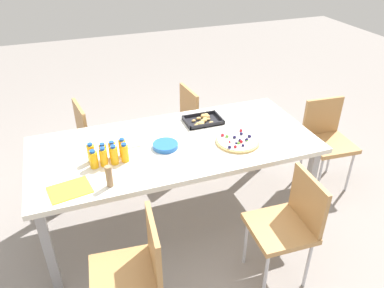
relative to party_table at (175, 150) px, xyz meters
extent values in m
plane|color=gray|center=(0.00, 0.00, -0.70)|extent=(12.00, 12.00, 0.00)
cube|color=silver|center=(0.00, 0.00, 0.04)|extent=(2.19, 0.98, 0.04)
cube|color=#99999E|center=(-1.02, -0.41, -0.34)|extent=(0.06, 0.06, 0.72)
cube|color=#99999E|center=(1.02, -0.41, -0.34)|extent=(0.06, 0.06, 0.72)
cube|color=#99999E|center=(-1.02, 0.41, -0.34)|extent=(0.06, 0.06, 0.72)
cube|color=#99999E|center=(1.02, 0.41, -0.34)|extent=(0.06, 0.06, 0.72)
cube|color=#B7844C|center=(0.58, 0.81, -0.25)|extent=(0.44, 0.44, 0.04)
cube|color=#B7844C|center=(0.40, 0.79, -0.06)|extent=(0.07, 0.38, 0.38)
cylinder|color=silver|center=(0.73, 0.98, -0.49)|extent=(0.02, 0.02, 0.41)
cylinder|color=silver|center=(0.76, 0.66, -0.49)|extent=(0.02, 0.02, 0.41)
cylinder|color=silver|center=(0.41, 0.95, -0.49)|extent=(0.02, 0.02, 0.41)
cylinder|color=silver|center=(0.44, 0.63, -0.49)|extent=(0.02, 0.02, 0.41)
cube|color=#B7844C|center=(0.48, -0.82, -0.25)|extent=(0.42, 0.42, 0.04)
cube|color=#B7844C|center=(0.66, -0.83, -0.06)|extent=(0.05, 0.38, 0.38)
cylinder|color=silver|center=(0.31, -0.97, -0.49)|extent=(0.02, 0.02, 0.41)
cylinder|color=silver|center=(0.32, -0.66, -0.49)|extent=(0.02, 0.02, 0.41)
cylinder|color=silver|center=(0.63, -0.99, -0.49)|extent=(0.02, 0.02, 0.41)
cylinder|color=silver|center=(0.64, -0.67, -0.49)|extent=(0.02, 0.02, 0.41)
cube|color=#B7844C|center=(1.49, -0.02, -0.25)|extent=(0.43, 0.43, 0.04)
cube|color=#B7844C|center=(1.50, 0.16, -0.06)|extent=(0.38, 0.06, 0.38)
cylinder|color=silver|center=(1.64, -0.20, -0.49)|extent=(0.02, 0.02, 0.41)
cylinder|color=silver|center=(1.32, -0.17, -0.49)|extent=(0.02, 0.02, 0.41)
cylinder|color=silver|center=(1.66, 0.12, -0.49)|extent=(0.02, 0.02, 0.41)
cylinder|color=silver|center=(1.34, 0.15, -0.49)|extent=(0.02, 0.02, 0.41)
cube|color=#B7844C|center=(-0.59, -0.86, -0.25)|extent=(0.44, 0.44, 0.04)
cube|color=#B7844C|center=(-0.41, -0.88, -0.06)|extent=(0.07, 0.38, 0.38)
cylinder|color=silver|center=(-0.74, -0.68, -0.49)|extent=(0.02, 0.02, 0.41)
cylinder|color=silver|center=(-0.42, -0.71, -0.49)|extent=(0.02, 0.02, 0.41)
cube|color=#B7844C|center=(-0.46, 0.81, -0.25)|extent=(0.45, 0.45, 0.04)
cube|color=#B7844C|center=(-0.64, 0.78, -0.06)|extent=(0.08, 0.38, 0.38)
cylinder|color=silver|center=(-0.32, 0.99, -0.49)|extent=(0.02, 0.02, 0.41)
cylinder|color=silver|center=(-0.28, 0.67, -0.49)|extent=(0.02, 0.02, 0.41)
cylinder|color=silver|center=(-0.64, 0.94, -0.49)|extent=(0.02, 0.02, 0.41)
cylinder|color=silver|center=(-0.59, 0.63, -0.49)|extent=(0.02, 0.02, 0.41)
cylinder|color=#FAAD14|center=(-0.62, -0.12, 0.12)|extent=(0.06, 0.06, 0.12)
cylinder|color=blue|center=(-0.62, -0.12, 0.19)|extent=(0.04, 0.04, 0.02)
cylinder|color=#FAAC14|center=(-0.56, -0.12, 0.13)|extent=(0.05, 0.05, 0.13)
cylinder|color=blue|center=(-0.56, -0.12, 0.20)|extent=(0.03, 0.03, 0.02)
cylinder|color=#F9AD14|center=(-0.48, -0.12, 0.13)|extent=(0.06, 0.06, 0.13)
cylinder|color=blue|center=(-0.48, -0.12, 0.20)|extent=(0.04, 0.04, 0.02)
cylinder|color=#FAAE14|center=(-0.41, -0.12, 0.13)|extent=(0.06, 0.06, 0.13)
cylinder|color=blue|center=(-0.41, -0.12, 0.20)|extent=(0.04, 0.04, 0.02)
cylinder|color=#FAAD14|center=(-0.63, -0.04, 0.13)|extent=(0.05, 0.05, 0.13)
cylinder|color=blue|center=(-0.63, -0.04, 0.20)|extent=(0.04, 0.04, 0.02)
cylinder|color=#F9AE14|center=(-0.55, -0.05, 0.12)|extent=(0.05, 0.05, 0.12)
cylinder|color=blue|center=(-0.55, -0.05, 0.19)|extent=(0.03, 0.03, 0.02)
cylinder|color=#FAAC14|center=(-0.48, -0.05, 0.12)|extent=(0.05, 0.05, 0.12)
cylinder|color=blue|center=(-0.48, -0.05, 0.19)|extent=(0.03, 0.03, 0.02)
cylinder|color=#FAAD14|center=(-0.41, -0.05, 0.13)|extent=(0.05, 0.05, 0.13)
cylinder|color=blue|center=(-0.41, -0.05, 0.20)|extent=(0.03, 0.03, 0.02)
cylinder|color=tan|center=(0.46, -0.16, 0.07)|extent=(0.34, 0.34, 0.02)
cylinder|color=white|center=(0.46, -0.16, 0.08)|extent=(0.31, 0.31, 0.01)
sphere|color=#1E1947|center=(0.52, -0.10, 0.09)|extent=(0.03, 0.03, 0.03)
sphere|color=#1E1947|center=(0.56, -0.16, 0.09)|extent=(0.03, 0.03, 0.03)
sphere|color=#1E1947|center=(0.46, -0.19, 0.09)|extent=(0.02, 0.02, 0.02)
sphere|color=#66B238|center=(0.52, -0.20, 0.09)|extent=(0.02, 0.02, 0.02)
sphere|color=#1E1947|center=(0.45, -0.13, 0.09)|extent=(0.03, 0.03, 0.03)
sphere|color=#1E1947|center=(0.35, -0.25, 0.09)|extent=(0.03, 0.03, 0.03)
sphere|color=#1E1947|center=(0.45, -0.26, 0.09)|extent=(0.02, 0.02, 0.02)
sphere|color=#1E1947|center=(0.52, -0.20, 0.09)|extent=(0.03, 0.03, 0.03)
sphere|color=#66B238|center=(0.44, -0.22, 0.09)|extent=(0.02, 0.02, 0.02)
sphere|color=red|center=(0.37, -0.07, 0.09)|extent=(0.03, 0.03, 0.03)
sphere|color=red|center=(0.38, -0.18, 0.09)|extent=(0.02, 0.02, 0.02)
sphere|color=red|center=(0.47, -0.21, 0.09)|extent=(0.03, 0.03, 0.03)
sphere|color=#1E1947|center=(0.42, -0.21, 0.09)|extent=(0.02, 0.02, 0.02)
sphere|color=red|center=(0.39, -0.26, 0.09)|extent=(0.02, 0.02, 0.02)
sphere|color=red|center=(0.54, -0.05, 0.09)|extent=(0.03, 0.03, 0.03)
sphere|color=#66B238|center=(0.40, -0.10, 0.09)|extent=(0.03, 0.03, 0.03)
cube|color=black|center=(0.33, 0.25, 0.06)|extent=(0.31, 0.22, 0.01)
cube|color=black|center=(0.33, 0.15, 0.08)|extent=(0.31, 0.01, 0.03)
cube|color=black|center=(0.33, 0.35, 0.08)|extent=(0.31, 0.01, 0.03)
cube|color=black|center=(0.18, 0.25, 0.08)|extent=(0.01, 0.22, 0.03)
cube|color=black|center=(0.48, 0.25, 0.08)|extent=(0.01, 0.22, 0.03)
ellipsoid|color=tan|center=(0.31, 0.28, 0.08)|extent=(0.04, 0.03, 0.02)
ellipsoid|color=tan|center=(0.36, 0.31, 0.08)|extent=(0.05, 0.04, 0.03)
ellipsoid|color=tan|center=(0.30, 0.20, 0.08)|extent=(0.05, 0.04, 0.03)
ellipsoid|color=tan|center=(0.33, 0.22, 0.08)|extent=(0.06, 0.04, 0.03)
ellipsoid|color=tan|center=(0.29, 0.18, 0.08)|extent=(0.05, 0.04, 0.03)
ellipsoid|color=tan|center=(0.39, 0.32, 0.08)|extent=(0.05, 0.04, 0.03)
ellipsoid|color=tan|center=(0.25, 0.26, 0.08)|extent=(0.04, 0.03, 0.02)
ellipsoid|color=tan|center=(0.35, 0.26, 0.08)|extent=(0.04, 0.03, 0.02)
ellipsoid|color=tan|center=(0.38, 0.25, 0.08)|extent=(0.04, 0.03, 0.02)
ellipsoid|color=tan|center=(0.38, 0.18, 0.08)|extent=(0.04, 0.03, 0.02)
ellipsoid|color=tan|center=(0.39, 0.29, 0.08)|extent=(0.05, 0.03, 0.03)
ellipsoid|color=tan|center=(0.27, 0.19, 0.08)|extent=(0.05, 0.04, 0.03)
ellipsoid|color=tan|center=(0.25, 0.18, 0.08)|extent=(0.04, 0.03, 0.02)
ellipsoid|color=tan|center=(0.37, 0.33, 0.08)|extent=(0.04, 0.03, 0.02)
cylinder|color=blue|center=(-0.09, -0.04, 0.06)|extent=(0.19, 0.19, 0.00)
cylinder|color=blue|center=(-0.09, -0.04, 0.07)|extent=(0.19, 0.19, 0.00)
cylinder|color=blue|center=(-0.09, -0.04, 0.07)|extent=(0.19, 0.19, 0.00)
cylinder|color=blue|center=(-0.09, -0.04, 0.08)|extent=(0.19, 0.19, 0.00)
cylinder|color=blue|center=(-0.09, -0.04, 0.08)|extent=(0.19, 0.19, 0.00)
cylinder|color=blue|center=(-0.09, -0.04, 0.09)|extent=(0.19, 0.19, 0.00)
cylinder|color=blue|center=(-0.09, -0.04, 0.09)|extent=(0.19, 0.19, 0.00)
cube|color=white|center=(-0.32, 0.11, 0.07)|extent=(0.15, 0.15, 0.01)
cylinder|color=#9E7A56|center=(-0.56, -0.37, 0.14)|extent=(0.04, 0.04, 0.15)
cube|color=yellow|center=(-0.81, -0.33, 0.06)|extent=(0.29, 0.24, 0.01)
camera|label=1|loc=(-0.73, -2.39, 1.57)|focal=35.36mm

